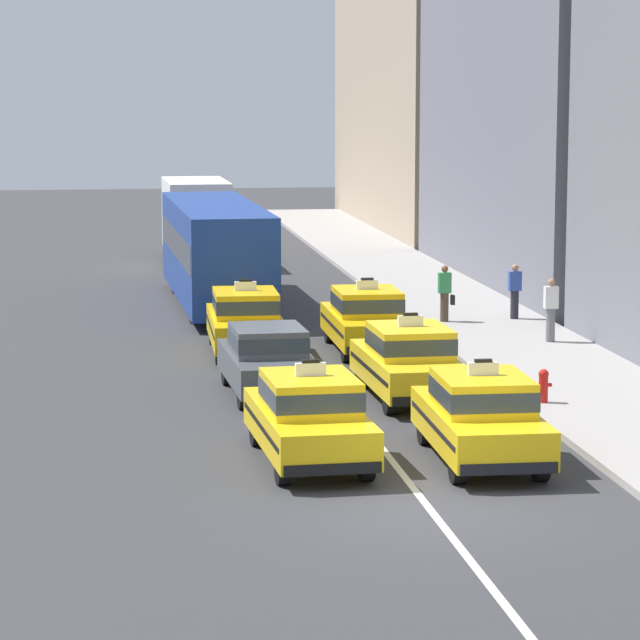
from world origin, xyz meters
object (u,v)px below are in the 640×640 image
object	(u,v)px
pedestrian_by_storefront	(515,291)
taxi_right_third	(366,319)
taxi_left_third	(245,320)
pedestrian_near_crosswalk	(551,310)
pedestrian_mid_block	(445,293)
box_truck_left_fifth	(195,218)
taxi_right_second	(409,361)
sedan_left_second	(268,359)
taxi_right_nearest	(481,416)
fire_hydrant	(543,384)
taxi_left_nearest	(310,417)
bus_left_fourth	(216,249)

from	to	relation	value
pedestrian_by_storefront	taxi_right_third	bearing A→B (deg)	-140.53
taxi_left_third	pedestrian_near_crosswalk	xyz separation A→B (m)	(8.10, -0.11, 0.13)
pedestrian_near_crosswalk	pedestrian_mid_block	bearing A→B (deg)	117.08
box_truck_left_fifth	taxi_right_second	xyz separation A→B (m)	(3.04, -27.29, -0.90)
sedan_left_second	taxi_left_third	bearing A→B (deg)	89.72
taxi_right_nearest	pedestrian_mid_block	xyz separation A→B (m)	(2.90, 16.19, 0.08)
box_truck_left_fifth	fire_hydrant	distance (m)	29.30
taxi_right_nearest	taxi_left_nearest	bearing A→B (deg)	173.00
pedestrian_mid_block	pedestrian_by_storefront	distance (m)	2.14
taxi_left_third	taxi_right_nearest	size ratio (longest dim) A/B	1.00
taxi_left_nearest	box_truck_left_fifth	xyz separation A→B (m)	(-0.08, 32.83, 0.90)
bus_left_fourth	taxi_right_second	size ratio (longest dim) A/B	2.45
taxi_right_nearest	taxi_right_third	distance (m)	12.24
taxi_right_third	sedan_left_second	bearing A→B (deg)	-120.15
bus_left_fourth	fire_hydrant	xyz separation A→B (m)	(5.78, -16.76, -1.27)
taxi_left_third	bus_left_fourth	world-z (taller)	bus_left_fourth
pedestrian_near_crosswalk	fire_hydrant	world-z (taller)	pedestrian_near_crosswalk
taxi_left_nearest	taxi_right_nearest	size ratio (longest dim) A/B	1.01
sedan_left_second	pedestrian_mid_block	bearing A→B (deg)	56.89
taxi_left_third	taxi_right_nearest	world-z (taller)	same
taxi_left_third	box_truck_left_fifth	xyz separation A→B (m)	(-0.02, 20.82, 0.90)
taxi_left_nearest	sedan_left_second	distance (m)	6.40
taxi_right_nearest	taxi_right_second	bearing A→B (deg)	91.75
sedan_left_second	taxi_right_third	world-z (taller)	taxi_right_third
bus_left_fourth	taxi_right_second	distance (m)	15.68
taxi_right_second	pedestrian_by_storefront	world-z (taller)	taxi_right_second
pedestrian_mid_block	taxi_left_nearest	bearing A→B (deg)	-110.92
taxi_left_third	taxi_right_third	xyz separation A→B (m)	(3.14, -0.15, 0.00)
bus_left_fourth	pedestrian_mid_block	world-z (taller)	bus_left_fourth
sedan_left_second	pedestrian_by_storefront	xyz separation A→B (m)	(8.26, 9.65, 0.11)
bus_left_fourth	pedestrian_by_storefront	size ratio (longest dim) A/B	7.08
box_truck_left_fifth	pedestrian_near_crosswalk	size ratio (longest dim) A/B	4.15
taxi_right_nearest	box_truck_left_fifth	bearing A→B (deg)	95.54
sedan_left_second	pedestrian_mid_block	size ratio (longest dim) A/B	2.70
pedestrian_by_storefront	taxi_right_nearest	bearing A→B (deg)	-107.01
bus_left_fourth	box_truck_left_fifth	world-z (taller)	box_truck_left_fifth
taxi_right_third	box_truck_left_fifth	bearing A→B (deg)	98.57
box_truck_left_fifth	bus_left_fourth	bearing A→B (deg)	-90.39
pedestrian_near_crosswalk	taxi_right_third	bearing A→B (deg)	-179.51
pedestrian_near_crosswalk	taxi_left_third	bearing A→B (deg)	179.23
pedestrian_near_crosswalk	taxi_right_second	bearing A→B (deg)	-128.60
box_truck_left_fifth	taxi_right_third	distance (m)	21.22
pedestrian_near_crosswalk	sedan_left_second	bearing A→B (deg)	-145.92
taxi_right_nearest	pedestrian_mid_block	size ratio (longest dim) A/B	2.83
bus_left_fourth	box_truck_left_fifth	distance (m)	11.95
taxi_left_nearest	fire_hydrant	bearing A→B (deg)	36.21
fire_hydrant	pedestrian_near_crosswalk	bearing A→B (deg)	72.74
taxi_left_nearest	taxi_right_third	xyz separation A→B (m)	(3.08, 11.86, 0.00)
sedan_left_second	fire_hydrant	xyz separation A→B (m)	(5.71, -2.29, -0.30)
taxi_right_second	pedestrian_mid_block	xyz separation A→B (m)	(3.08, 10.27, 0.08)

